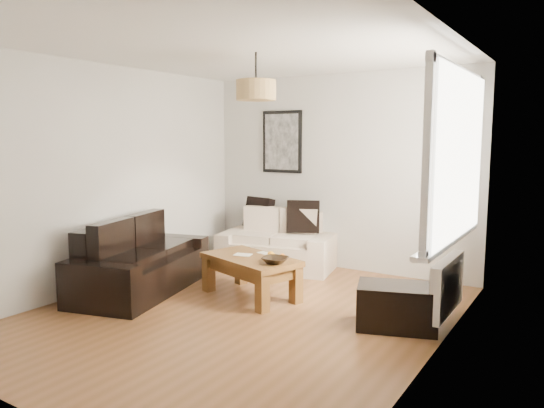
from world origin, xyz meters
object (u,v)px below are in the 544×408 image
Objects in this scene: loveseat_cream at (277,241)px; coffee_table at (251,277)px; sofa_leather at (141,258)px; ottoman at (397,307)px.

loveseat_cream is 1.33m from coffee_table.
loveseat_cream is 1.90m from sofa_leather.
coffee_table is 1.69m from ottoman.
sofa_leather reaches higher than coffee_table.
coffee_table is at bearing 178.02° from ottoman.
loveseat_cream is 2.49m from ottoman.
coffee_table is 1.56× the size of ottoman.
loveseat_cream is at bearing -38.67° from sofa_leather.
ottoman is (1.69, -0.06, -0.02)m from coffee_table.
loveseat_cream is at bearing 148.11° from ottoman.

